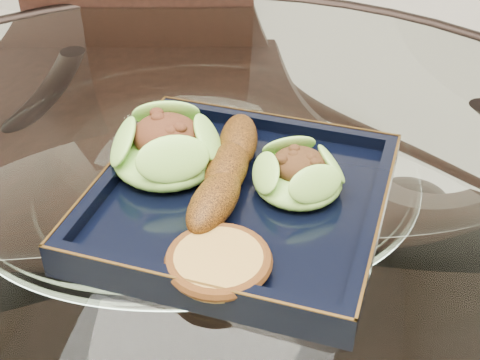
# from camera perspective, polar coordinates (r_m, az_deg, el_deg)

# --- Properties ---
(dining_table) EXTENTS (1.13, 1.13, 0.77)m
(dining_table) POSITION_cam_1_polar(r_m,az_deg,el_deg) (0.78, -3.28, -11.12)
(dining_table) COLOR white
(dining_table) RESTS_ON ground
(dining_chair) EXTENTS (0.49, 0.49, 0.91)m
(dining_chair) POSITION_cam_1_polar(r_m,az_deg,el_deg) (1.16, -8.18, 0.96)
(dining_chair) COLOR black
(dining_chair) RESTS_ON ground
(navy_plate) EXTENTS (0.28, 0.28, 0.02)m
(navy_plate) POSITION_cam_1_polar(r_m,az_deg,el_deg) (0.65, -0.00, -2.14)
(navy_plate) COLOR black
(navy_plate) RESTS_ON dining_table
(lettuce_wrap_left) EXTENTS (0.11, 0.11, 0.04)m
(lettuce_wrap_left) POSITION_cam_1_polar(r_m,az_deg,el_deg) (0.67, -6.28, 2.50)
(lettuce_wrap_left) COLOR #61B033
(lettuce_wrap_left) RESTS_ON navy_plate
(lettuce_wrap_right) EXTENTS (0.10, 0.10, 0.03)m
(lettuce_wrap_right) POSITION_cam_1_polar(r_m,az_deg,el_deg) (0.64, 4.98, 0.27)
(lettuce_wrap_right) COLOR #63972C
(lettuce_wrap_right) RESTS_ON navy_plate
(roasted_plantain) EXTENTS (0.05, 0.19, 0.03)m
(roasted_plantain) POSITION_cam_1_polar(r_m,az_deg,el_deg) (0.65, -1.11, 0.93)
(roasted_plantain) COLOR #60320A
(roasted_plantain) RESTS_ON navy_plate
(crumb_patty) EXTENTS (0.10, 0.10, 0.01)m
(crumb_patty) POSITION_cam_1_polar(r_m,az_deg,el_deg) (0.56, -1.84, -7.04)
(crumb_patty) COLOR #A57E37
(crumb_patty) RESTS_ON navy_plate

